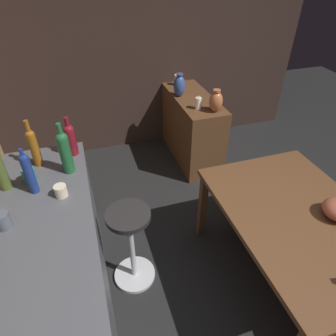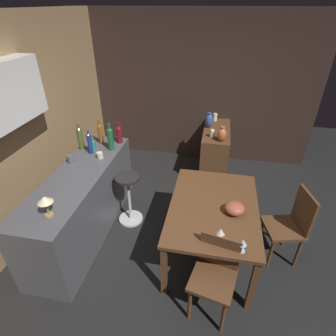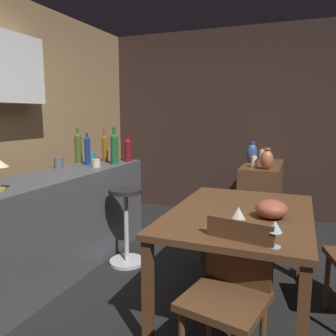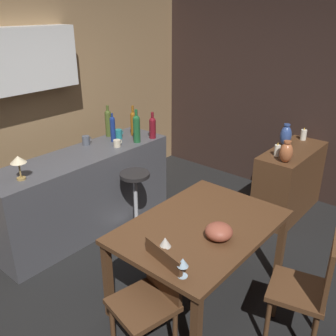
% 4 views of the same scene
% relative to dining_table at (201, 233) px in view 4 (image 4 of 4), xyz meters
% --- Properties ---
extents(ground_plane, '(9.00, 9.00, 0.00)m').
position_rel_dining_table_xyz_m(ground_plane, '(-0.05, 0.29, -0.66)').
color(ground_plane, black).
extents(wall_kitchen_back, '(5.20, 0.33, 2.60)m').
position_rel_dining_table_xyz_m(wall_kitchen_back, '(-0.12, 2.37, 0.75)').
color(wall_kitchen_back, '#9E7A51').
rests_on(wall_kitchen_back, ground_plane).
extents(wall_side_right, '(0.10, 4.40, 2.60)m').
position_rel_dining_table_xyz_m(wall_side_right, '(2.50, 0.59, 0.64)').
color(wall_side_right, '#33231E').
rests_on(wall_side_right, ground_plane).
extents(dining_table, '(1.38, 0.97, 0.74)m').
position_rel_dining_table_xyz_m(dining_table, '(0.00, 0.00, 0.00)').
color(dining_table, '#56351E').
rests_on(dining_table, ground_plane).
extents(kitchen_counter, '(2.10, 0.60, 0.90)m').
position_rel_dining_table_xyz_m(kitchen_counter, '(0.10, 1.65, -0.21)').
color(kitchen_counter, '#4C4C51').
rests_on(kitchen_counter, ground_plane).
extents(sideboard_cabinet, '(1.10, 0.44, 0.82)m').
position_rel_dining_table_xyz_m(sideboard_cabinet, '(1.91, 0.05, -0.25)').
color(sideboard_cabinet, '#56351E').
rests_on(sideboard_cabinet, ground_plane).
extents(chair_near_window, '(0.47, 0.47, 0.86)m').
position_rel_dining_table_xyz_m(chair_near_window, '(-0.68, -0.06, -0.17)').
color(chair_near_window, '#56351E').
rests_on(chair_near_window, ground_plane).
extents(chair_by_doorway, '(0.48, 0.48, 0.94)m').
position_rel_dining_table_xyz_m(chair_by_doorway, '(0.12, -0.87, -0.15)').
color(chair_by_doorway, '#56351E').
rests_on(chair_by_doorway, ground_plane).
extents(bar_stool, '(0.34, 0.34, 0.74)m').
position_rel_dining_table_xyz_m(bar_stool, '(0.38, 1.13, -0.27)').
color(bar_stool, '#262323').
rests_on(bar_stool, ground_plane).
extents(wine_glass_left, '(0.08, 0.08, 0.18)m').
position_rel_dining_table_xyz_m(wine_glass_left, '(-0.53, -0.07, 0.22)').
color(wine_glass_left, silver).
rests_on(wine_glass_left, dining_table).
extents(wine_glass_right, '(0.08, 0.08, 0.14)m').
position_rel_dining_table_xyz_m(wine_glass_right, '(-0.59, -0.27, 0.18)').
color(wine_glass_right, silver).
rests_on(wine_glass_right, dining_table).
extents(fruit_bowl, '(0.21, 0.21, 0.12)m').
position_rel_dining_table_xyz_m(fruit_bowl, '(-0.08, -0.22, 0.14)').
color(fruit_bowl, '#9E4C38').
rests_on(fruit_bowl, dining_table).
extents(wine_bottle_green, '(0.08, 0.08, 0.39)m').
position_rel_dining_table_xyz_m(wine_bottle_green, '(0.76, 1.47, 0.42)').
color(wine_bottle_green, '#1E592D').
rests_on(wine_bottle_green, kitchen_counter).
extents(wine_bottle_ruby, '(0.08, 0.08, 0.32)m').
position_rel_dining_table_xyz_m(wine_bottle_ruby, '(0.99, 1.43, 0.38)').
color(wine_bottle_ruby, maroon).
rests_on(wine_bottle_ruby, kitchen_counter).
extents(wine_bottle_amber, '(0.06, 0.06, 0.37)m').
position_rel_dining_table_xyz_m(wine_bottle_amber, '(0.92, 1.68, 0.40)').
color(wine_bottle_amber, '#8C5114').
rests_on(wine_bottle_amber, kitchen_counter).
extents(wine_bottle_cobalt, '(0.06, 0.06, 0.34)m').
position_rel_dining_table_xyz_m(wine_bottle_cobalt, '(0.60, 1.70, 0.40)').
color(wine_bottle_cobalt, navy).
rests_on(wine_bottle_cobalt, kitchen_counter).
extents(wine_bottle_olive, '(0.08, 0.08, 0.38)m').
position_rel_dining_table_xyz_m(wine_bottle_olive, '(0.70, 1.88, 0.42)').
color(wine_bottle_olive, '#475623').
rests_on(wine_bottle_olive, kitchen_counter).
extents(cup_slate, '(0.12, 0.09, 0.10)m').
position_rel_dining_table_xyz_m(cup_slate, '(0.33, 1.85, 0.29)').
color(cup_slate, '#515660').
rests_on(cup_slate, kitchen_counter).
extents(cup_cream, '(0.12, 0.08, 0.08)m').
position_rel_dining_table_xyz_m(cup_cream, '(0.51, 1.53, 0.28)').
color(cup_cream, beige).
rests_on(cup_cream, kitchen_counter).
extents(cup_teal, '(0.12, 0.09, 0.11)m').
position_rel_dining_table_xyz_m(cup_teal, '(0.72, 1.73, 0.29)').
color(cup_teal, teal).
rests_on(cup_teal, kitchen_counter).
extents(counter_lamp, '(0.14, 0.14, 0.23)m').
position_rel_dining_table_xyz_m(counter_lamp, '(-0.65, 1.56, 0.42)').
color(counter_lamp, '#A58447').
rests_on(counter_lamp, kitchen_counter).
extents(pillar_candle_tall, '(0.07, 0.07, 0.16)m').
position_rel_dining_table_xyz_m(pillar_candle_tall, '(2.32, 0.11, 0.22)').
color(pillar_candle_tall, white).
rests_on(pillar_candle_tall, sideboard_cabinet).
extents(pillar_candle_short, '(0.07, 0.07, 0.15)m').
position_rel_dining_table_xyz_m(pillar_candle_short, '(1.60, 0.12, 0.22)').
color(pillar_candle_short, white).
rests_on(pillar_candle_short, sideboard_cabinet).
extents(vase_ceramic_blue, '(0.13, 0.13, 0.26)m').
position_rel_dining_table_xyz_m(vase_ceramic_blue, '(1.99, 0.20, 0.28)').
color(vase_ceramic_blue, '#334C8C').
rests_on(vase_ceramic_blue, sideboard_cabinet).
extents(vase_copper, '(0.14, 0.14, 0.24)m').
position_rel_dining_table_xyz_m(vase_copper, '(1.49, -0.03, 0.27)').
color(vase_copper, '#B26038').
rests_on(vase_copper, sideboard_cabinet).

